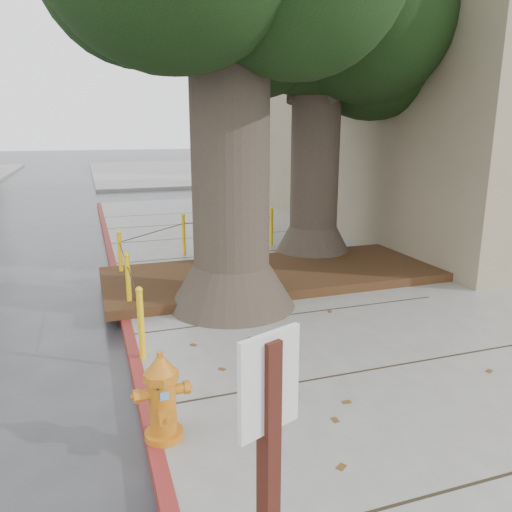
{
  "coord_description": "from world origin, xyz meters",
  "views": [
    {
      "loc": [
        -2.4,
        -4.71,
        2.96
      ],
      "look_at": [
        -0.08,
        2.13,
        1.1
      ],
      "focal_mm": 35.0,
      "sensor_mm": 36.0,
      "label": 1
    }
  ],
  "objects": [
    {
      "name": "car_silver",
      "position": [
        6.27,
        19.63,
        0.61
      ],
      "size": [
        3.64,
        1.66,
        1.21
      ],
      "primitive_type": "imported",
      "rotation": [
        0.0,
        0.0,
        1.63
      ],
      "color": "#A8A8AD",
      "rests_on": "ground"
    },
    {
      "name": "building_corner",
      "position": [
        10.0,
        8.5,
        5.0
      ],
      "size": [
        12.0,
        13.0,
        10.0
      ],
      "primitive_type": "cube",
      "color": "gray",
      "rests_on": "ground"
    },
    {
      "name": "car_red",
      "position": [
        11.54,
        18.53,
        0.61
      ],
      "size": [
        3.73,
        1.42,
        1.21
      ],
      "primitive_type": "imported",
      "rotation": [
        0.0,
        0.0,
        1.61
      ],
      "color": "maroon",
      "rests_on": "ground"
    },
    {
      "name": "building_side_grey",
      "position": [
        22.0,
        32.0,
        6.0
      ],
      "size": [
        12.0,
        14.0,
        12.0
      ],
      "primitive_type": "cube",
      "color": "slate",
      "rests_on": "ground"
    },
    {
      "name": "curb_red",
      "position": [
        -2.0,
        2.5,
        0.07
      ],
      "size": [
        0.14,
        26.0,
        0.16
      ],
      "primitive_type": "cube",
      "color": "maroon",
      "rests_on": "ground"
    },
    {
      "name": "ground",
      "position": [
        0.0,
        0.0,
        0.0
      ],
      "size": [
        140.0,
        140.0,
        0.0
      ],
      "primitive_type": "plane",
      "color": "#28282B",
      "rests_on": "ground"
    },
    {
      "name": "planter_bed",
      "position": [
        0.9,
        3.9,
        0.23
      ],
      "size": [
        6.4,
        2.6,
        0.16
      ],
      "primitive_type": "cube",
      "color": "black",
      "rests_on": "sidewalk_main"
    },
    {
      "name": "sidewalk_far",
      "position": [
        6.0,
        30.0,
        0.07
      ],
      "size": [
        16.0,
        20.0,
        0.15
      ],
      "primitive_type": "cube",
      "color": "slate",
      "rests_on": "ground"
    },
    {
      "name": "bollard_ring",
      "position": [
        -0.87,
        4.38,
        0.66
      ],
      "size": [
        3.79,
        5.39,
        0.95
      ],
      "color": "yellow",
      "rests_on": "sidewalk_main"
    },
    {
      "name": "tree_far",
      "position": [
        2.64,
        5.32,
        5.02
      ],
      "size": [
        4.5,
        3.8,
        7.17
      ],
      "color": "#4C3F33",
      "rests_on": "sidewalk_main"
    },
    {
      "name": "building_side_white",
      "position": [
        16.0,
        26.0,
        4.5
      ],
      "size": [
        10.0,
        10.0,
        9.0
      ],
      "primitive_type": "cube",
      "color": "silver",
      "rests_on": "ground"
    },
    {
      "name": "fire_hydrant",
      "position": [
        -1.9,
        -0.56,
        0.57
      ],
      "size": [
        0.45,
        0.4,
        0.87
      ],
      "rotation": [
        0.0,
        0.0,
        0.04
      ],
      "color": "orange",
      "rests_on": "sidewalk_main"
    }
  ]
}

